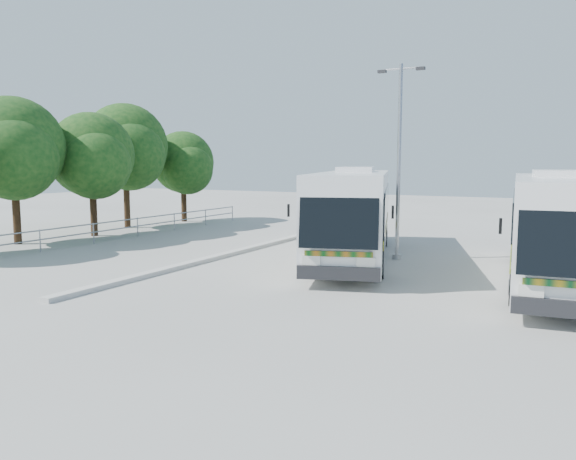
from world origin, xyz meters
The scene contains 10 objects.
ground centered at (0.00, 0.00, 0.00)m, with size 100.00×100.00×0.00m, color #9E9E99.
kerb_divider centered at (-2.30, 2.00, 0.07)m, with size 0.40×16.00×0.15m, color #B2B2AD.
railing centered at (-10.00, 4.00, 0.74)m, with size 0.06×22.00×1.00m.
tree_far_b centered at (-13.02, 1.20, 4.57)m, with size 5.33×5.03×6.96m.
tree_far_c centered at (-12.12, 5.10, 4.26)m, with size 4.97×4.69×6.49m.
tree_far_d centered at (-13.31, 8.80, 4.82)m, with size 5.62×5.30×7.33m.
tree_far_e centered at (-12.63, 13.30, 3.89)m, with size 4.54×4.28×5.92m.
coach_main centered at (2.51, 5.00, 1.91)m, with size 6.08×12.73×3.48m.
coach_adjacent centered at (9.95, 3.77, 1.87)m, with size 3.73×12.49×3.41m.
lamppost centered at (4.16, 5.62, 4.24)m, with size 1.87×0.20×7.68m.
Camera 1 is at (10.75, -16.20, 3.85)m, focal length 35.00 mm.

